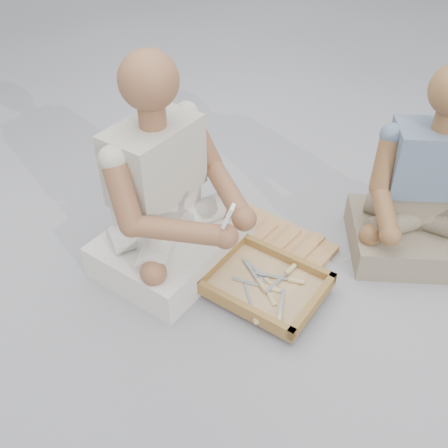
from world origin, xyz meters
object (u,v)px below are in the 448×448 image
at_px(craftsman, 167,201).
at_px(companion, 425,197).
at_px(tool_tray, 265,284).
at_px(carved_panel, 270,245).

bearing_deg(craftsman, companion, 129.03).
distance_m(tool_tray, craftsman, 0.56).
distance_m(carved_panel, companion, 0.75).
distance_m(carved_panel, craftsman, 0.58).
height_order(carved_panel, tool_tray, tool_tray).
distance_m(tool_tray, companion, 0.83).
relative_size(carved_panel, companion, 0.61).
relative_size(craftsman, companion, 1.09).
bearing_deg(carved_panel, companion, 22.06).
height_order(tool_tray, companion, companion).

